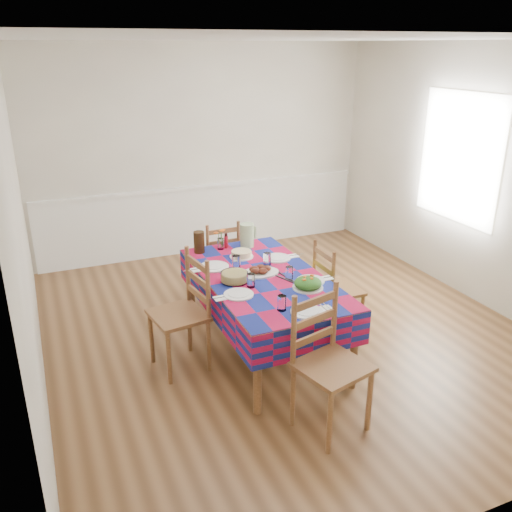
{
  "coord_description": "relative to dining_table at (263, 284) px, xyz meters",
  "views": [
    {
      "loc": [
        -2.13,
        -4.26,
        2.66
      ],
      "look_at": [
        -0.37,
        -0.13,
        0.9
      ],
      "focal_mm": 38.0,
      "sensor_mm": 36.0,
      "label": 1
    }
  ],
  "objects": [
    {
      "name": "room",
      "position": [
        0.34,
        0.22,
        0.7
      ],
      "size": [
        4.58,
        5.08,
        2.78
      ],
      "color": "brown",
      "rests_on": "ground"
    },
    {
      "name": "wainscot",
      "position": [
        0.34,
        2.7,
        -0.17
      ],
      "size": [
        4.41,
        0.06,
        0.92
      ],
      "color": "white",
      "rests_on": "room"
    },
    {
      "name": "window_right",
      "position": [
        2.57,
        0.52,
        0.85
      ],
      "size": [
        0.0,
        1.4,
        1.4
      ],
      "primitive_type": "plane",
      "rotation": [
        0.0,
        -1.57,
        0.0
      ],
      "color": "white",
      "rests_on": "room"
    },
    {
      "name": "dining_table",
      "position": [
        0.0,
        0.0,
        0.0
      ],
      "size": [
        1.01,
        1.88,
        0.73
      ],
      "color": "brown",
      "rests_on": "room"
    },
    {
      "name": "setting_near_head",
      "position": [
        -0.03,
        -0.73,
        0.11
      ],
      "size": [
        0.41,
        0.28,
        0.12
      ],
      "color": "white",
      "rests_on": "dining_table"
    },
    {
      "name": "setting_left_near",
      "position": [
        -0.29,
        -0.24,
        0.11
      ],
      "size": [
        0.45,
        0.27,
        0.12
      ],
      "rotation": [
        0.0,
        0.0,
        1.57
      ],
      "color": "white",
      "rests_on": "dining_table"
    },
    {
      "name": "setting_left_far",
      "position": [
        -0.28,
        0.32,
        0.11
      ],
      "size": [
        0.5,
        0.3,
        0.13
      ],
      "rotation": [
        0.0,
        0.0,
        1.57
      ],
      "color": "white",
      "rests_on": "dining_table"
    },
    {
      "name": "setting_right_near",
      "position": [
        0.28,
        -0.22,
        0.11
      ],
      "size": [
        0.46,
        0.27,
        0.12
      ],
      "rotation": [
        0.0,
        0.0,
        -1.57
      ],
      "color": "white",
      "rests_on": "dining_table"
    },
    {
      "name": "setting_right_far",
      "position": [
        0.24,
        0.29,
        0.11
      ],
      "size": [
        0.48,
        0.28,
        0.12
      ],
      "rotation": [
        0.0,
        0.0,
        -1.57
      ],
      "color": "white",
      "rests_on": "dining_table"
    },
    {
      "name": "meat_platter",
      "position": [
        -0.01,
        0.06,
        0.11
      ],
      "size": [
        0.35,
        0.25,
        0.07
      ],
      "color": "white",
      "rests_on": "dining_table"
    },
    {
      "name": "salad_platter",
      "position": [
        0.24,
        -0.38,
        0.12
      ],
      "size": [
        0.26,
        0.26,
        0.11
      ],
      "color": "white",
      "rests_on": "dining_table"
    },
    {
      "name": "pasta_bowl",
      "position": [
        -0.28,
        -0.01,
        0.12
      ],
      "size": [
        0.24,
        0.24,
        0.09
      ],
      "color": "white",
      "rests_on": "dining_table"
    },
    {
      "name": "cake",
      "position": [
        -0.01,
        0.51,
        0.11
      ],
      "size": [
        0.23,
        0.23,
        0.06
      ],
      "color": "white",
      "rests_on": "dining_table"
    },
    {
      "name": "serving_utensils",
      "position": [
        0.16,
        -0.11,
        0.08
      ],
      "size": [
        0.12,
        0.27,
        0.01
      ],
      "color": "black",
      "rests_on": "dining_table"
    },
    {
      "name": "flower_vase",
      "position": [
        -0.12,
        0.8,
        0.17
      ],
      "size": [
        0.13,
        0.11,
        0.21
      ],
      "color": "white",
      "rests_on": "dining_table"
    },
    {
      "name": "hot_sauce",
      "position": [
        -0.06,
        0.8,
        0.16
      ],
      "size": [
        0.04,
        0.04,
        0.16
      ],
      "primitive_type": "cylinder",
      "color": "red",
      "rests_on": "dining_table"
    },
    {
      "name": "green_pitcher",
      "position": [
        0.16,
        0.76,
        0.2
      ],
      "size": [
        0.14,
        0.14,
        0.24
      ],
      "primitive_type": "cylinder",
      "color": "#A0BF87",
      "rests_on": "dining_table"
    },
    {
      "name": "tea_pitcher",
      "position": [
        -0.35,
        0.79,
        0.19
      ],
      "size": [
        0.11,
        0.11,
        0.22
      ],
      "primitive_type": "cylinder",
      "color": "black",
      "rests_on": "dining_table"
    },
    {
      "name": "name_card",
      "position": [
        0.02,
        -0.88,
        0.09
      ],
      "size": [
        0.07,
        0.02,
        0.02
      ],
      "primitive_type": "cube",
      "color": "white",
      "rests_on": "dining_table"
    },
    {
      "name": "chair_near",
      "position": [
        -0.01,
        -1.18,
        -0.13
      ],
      "size": [
        0.57,
        0.55,
        1.06
      ],
      "rotation": [
        0.0,
        0.0,
        0.26
      ],
      "color": "brown",
      "rests_on": "room"
    },
    {
      "name": "chair_far",
      "position": [
        0.0,
        1.18,
        -0.2
      ],
      "size": [
        0.41,
        0.39,
        0.91
      ],
      "rotation": [
        0.0,
        0.0,
        3.15
      ],
      "color": "brown",
      "rests_on": "room"
    },
    {
      "name": "chair_left",
      "position": [
        -0.75,
        0.01,
        -0.14
      ],
      "size": [
        0.5,
        0.52,
        1.03
      ],
      "rotation": [
        0.0,
        0.0,
        -1.42
      ],
      "color": "brown",
      "rests_on": "room"
    },
    {
      "name": "chair_right",
      "position": [
        0.75,
        0.0,
        -0.19
      ],
      "size": [
        0.4,
        0.42,
        0.93
      ],
      "rotation": [
        0.0,
        0.0,
        1.56
      ],
      "color": "brown",
      "rests_on": "room"
    }
  ]
}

